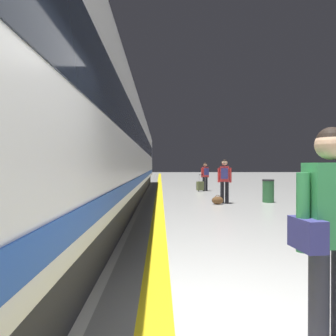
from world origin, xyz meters
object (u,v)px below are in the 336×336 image
object	(u,v)px
passenger_mid	(225,177)
waste_bin	(268,191)
high_speed_train	(89,131)
passenger_near	(205,174)
suitcase_near	(200,186)
duffel_bag_mid	(218,200)
traveller_foreground	(329,227)

from	to	relation	value
passenger_mid	waste_bin	bearing A→B (deg)	9.56
high_speed_train	passenger_near	distance (m)	9.27
passenger_near	waste_bin	world-z (taller)	passenger_near
passenger_near	waste_bin	xyz separation A→B (m)	(1.71, -5.14, -0.51)
high_speed_train	suitcase_near	size ratio (longest dim) A/B	35.55
duffel_bag_mid	waste_bin	world-z (taller)	waste_bin
traveller_foreground	passenger_mid	bearing A→B (deg)	82.19
high_speed_train	waste_bin	world-z (taller)	high_speed_train
passenger_near	suitcase_near	size ratio (longest dim) A/B	1.71
duffel_bag_mid	high_speed_train	bearing A→B (deg)	-153.62
suitcase_near	passenger_mid	bearing A→B (deg)	-87.63
waste_bin	high_speed_train	bearing A→B (deg)	-157.42
passenger_near	duffel_bag_mid	size ratio (longest dim) A/B	3.70
suitcase_near	passenger_mid	xyz separation A→B (m)	(0.22, -5.23, 0.70)
traveller_foreground	high_speed_train	bearing A→B (deg)	117.26
traveller_foreground	waste_bin	bearing A→B (deg)	71.78
traveller_foreground	passenger_near	bearing A→B (deg)	84.69
passenger_near	duffel_bag_mid	distance (m)	5.76
traveller_foreground	passenger_near	size ratio (longest dim) A/B	1.08
high_speed_train	suitcase_near	xyz separation A→B (m)	(4.40, 7.60, -2.19)
high_speed_train	traveller_foreground	bearing A→B (deg)	-62.74
suitcase_near	passenger_mid	distance (m)	5.28
traveller_foreground	waste_bin	size ratio (longest dim) A/B	1.93
traveller_foreground	duffel_bag_mid	size ratio (longest dim) A/B	4.00
high_speed_train	passenger_mid	bearing A→B (deg)	27.17
traveller_foreground	passenger_near	distance (m)	14.47
high_speed_train	waste_bin	bearing A→B (deg)	22.58
high_speed_train	passenger_near	world-z (taller)	high_speed_train
duffel_bag_mid	waste_bin	xyz separation A→B (m)	(2.14, 0.54, 0.30)
suitcase_near	waste_bin	world-z (taller)	suitcase_near
passenger_mid	duffel_bag_mid	xyz separation A→B (m)	(-0.32, -0.24, -0.86)
traveller_foreground	waste_bin	distance (m)	9.77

